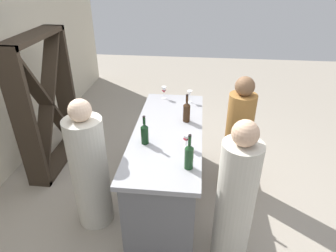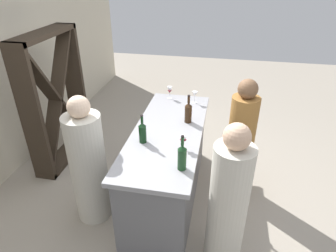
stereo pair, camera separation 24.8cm
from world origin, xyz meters
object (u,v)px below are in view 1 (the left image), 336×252
object	(u,v)px
wine_bottle_center_amber_brown	(187,111)
wine_bottle_second_left_dark_green	(145,133)
wine_glass_near_left	(186,138)
person_center_guest	(236,199)
wine_glass_near_center	(190,94)
wine_glass_near_right	(164,91)
wine_rack	(47,104)
wine_bottle_leftmost_olive_green	(189,156)
person_left_guest	(238,139)
person_server_behind	(90,170)

from	to	relation	value
wine_bottle_center_amber_brown	wine_bottle_second_left_dark_green	bearing A→B (deg)	142.75
wine_glass_near_left	person_center_guest	world-z (taller)	person_center_guest
person_center_guest	wine_glass_near_left	bearing A→B (deg)	-47.47
wine_glass_near_center	wine_glass_near_right	bearing A→B (deg)	76.61
wine_rack	wine_glass_near_left	xyz separation A→B (m)	(-0.87, -1.86, 0.13)
wine_bottle_leftmost_olive_green	person_left_guest	xyz separation A→B (m)	(0.93, -0.55, -0.37)
person_left_guest	wine_bottle_leftmost_olive_green	bearing A→B (deg)	56.44
person_left_guest	person_center_guest	bearing A→B (deg)	80.45
wine_bottle_center_amber_brown	person_server_behind	distance (m)	1.22
wine_bottle_center_amber_brown	wine_glass_near_right	world-z (taller)	wine_bottle_center_amber_brown
wine_bottle_second_left_dark_green	wine_glass_near_center	world-z (taller)	wine_bottle_second_left_dark_green
wine_bottle_center_amber_brown	wine_rack	bearing A→B (deg)	80.09
wine_bottle_center_amber_brown	wine_glass_near_left	world-z (taller)	wine_bottle_center_amber_brown
wine_bottle_leftmost_olive_green	person_server_behind	size ratio (longest dim) A/B	0.23
wine_glass_near_right	person_center_guest	distance (m)	1.81
wine_glass_near_center	wine_bottle_center_amber_brown	bearing A→B (deg)	178.82
wine_glass_near_left	wine_bottle_leftmost_olive_green	bearing A→B (deg)	-173.19
wine_rack	wine_glass_near_left	bearing A→B (deg)	-115.05
wine_bottle_second_left_dark_green	person_left_guest	xyz separation A→B (m)	(0.57, -1.00, -0.35)
wine_rack	wine_glass_near_right	bearing A→B (deg)	-79.12
wine_rack	person_center_guest	xyz separation A→B (m)	(-1.28, -2.33, -0.22)
wine_bottle_second_left_dark_green	person_left_guest	size ratio (longest dim) A/B	0.21
wine_glass_near_center	person_center_guest	world-z (taller)	person_center_guest
wine_bottle_leftmost_olive_green	person_server_behind	distance (m)	1.09
wine_glass_near_right	person_center_guest	xyz separation A→B (m)	(-1.57, -0.83, -0.35)
wine_rack	person_left_guest	size ratio (longest dim) A/B	1.23
wine_bottle_center_amber_brown	wine_glass_near_center	world-z (taller)	wine_bottle_center_amber_brown
wine_glass_near_left	person_center_guest	bearing A→B (deg)	-131.45
wine_glass_near_center	wine_glass_near_left	bearing A→B (deg)	-179.12
wine_bottle_leftmost_olive_green	wine_bottle_second_left_dark_green	distance (m)	0.58
wine_bottle_second_left_dark_green	wine_glass_near_right	size ratio (longest dim) A/B	1.83
wine_rack	wine_glass_near_right	distance (m)	1.54
wine_glass_near_center	person_center_guest	size ratio (longest dim) A/B	0.11
wine_glass_near_center	person_center_guest	distance (m)	1.61
wine_bottle_center_amber_brown	wine_glass_near_center	xyz separation A→B (m)	(0.53, -0.01, -0.01)
person_center_guest	wine_bottle_center_amber_brown	bearing A→B (deg)	-68.83
wine_glass_near_left	wine_glass_near_center	distance (m)	1.08
wine_rack	person_server_behind	world-z (taller)	wine_rack
wine_bottle_second_left_dark_green	person_left_guest	bearing A→B (deg)	-60.51
person_left_guest	wine_glass_near_right	bearing A→B (deg)	-33.38
person_left_guest	person_center_guest	xyz separation A→B (m)	(-1.02, 0.12, -0.00)
wine_bottle_center_amber_brown	person_server_behind	size ratio (longest dim) A/B	0.23
wine_bottle_leftmost_olive_green	wine_glass_near_center	xyz separation A→B (m)	(1.40, 0.05, -0.01)
person_center_guest	person_left_guest	bearing A→B (deg)	-102.63
wine_bottle_leftmost_olive_green	wine_glass_near_left	distance (m)	0.32
wine_glass_near_right	person_server_behind	size ratio (longest dim) A/B	0.11
person_center_guest	wine_rack	bearing A→B (deg)	-34.87
wine_bottle_second_left_dark_green	wine_glass_near_right	xyz separation A→B (m)	(1.12, -0.06, -0.00)
person_center_guest	wine_glass_near_center	bearing A→B (deg)	-78.05
person_center_guest	person_server_behind	xyz separation A→B (m)	(0.28, 1.43, -0.02)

